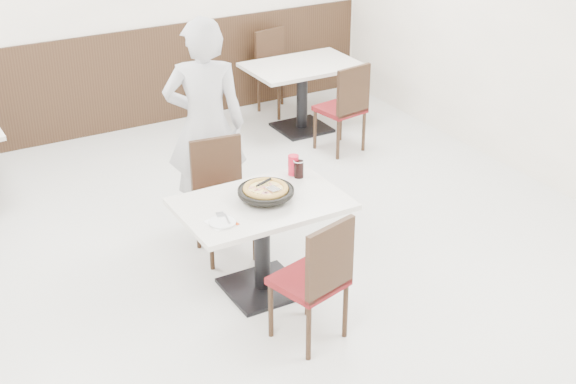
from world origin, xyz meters
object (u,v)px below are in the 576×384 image
pizza_pan (266,195)px  cola_glass (299,169)px  main_table (262,247)px  red_cup (293,165)px  diner_person (205,126)px  side_plate (222,222)px  chair_far (225,202)px  bg_table_right (302,97)px  bg_chair_right_far (280,73)px  bg_chair_right_near (340,107)px  chair_near (308,278)px  pizza (266,191)px

pizza_pan → cola_glass: (0.40, 0.21, 0.02)m
main_table → red_cup: size_ratio=7.50×
main_table → cola_glass: bearing=26.7°
red_cup → diner_person: (-0.34, 0.87, 0.09)m
side_plate → red_cup: size_ratio=1.18×
chair_far → bg_table_right: 2.78m
bg_chair_right_far → chair_far: bearing=41.3°
side_plate → bg_chair_right_near: bg_chair_right_near is taller
diner_person → bg_chair_right_near: (1.86, 0.81, -0.44)m
bg_chair_right_far → cola_glass: bearing=51.5°
diner_person → chair_near: bearing=111.4°
pizza_pan → pizza: bearing=65.8°
bg_table_right → bg_chair_right_far: bg_chair_right_far is taller
bg_table_right → bg_chair_right_far: bearing=84.7°
pizza_pan → bg_chair_right_near: (1.90, 1.95, -0.32)m
chair_near → chair_far: (-0.01, 1.28, 0.00)m
bg_chair_right_far → side_plate: bearing=43.6°
red_cup → bg_chair_right_near: size_ratio=0.17×
pizza → side_plate: pizza is taller
chair_far → pizza: chair_far is taller
chair_far → pizza: (0.06, -0.58, 0.34)m
cola_glass → diner_person: (-0.36, 0.92, 0.10)m
diner_person → bg_chair_right_far: size_ratio=1.93×
red_cup → bg_table_right: size_ratio=0.13×
bg_chair_right_near → bg_chair_right_far: (0.00, 1.27, 0.00)m
pizza_pan → bg_table_right: pizza_pan is taller
chair_far → diner_person: bearing=-93.2°
diner_person → red_cup: bearing=135.6°
pizza_pan → bg_chair_right_near: bg_chair_right_near is taller
chair_far → pizza: size_ratio=3.08×
side_plate → chair_far: bearing=64.0°
main_table → bg_table_right: size_ratio=1.00×
bg_chair_right_near → chair_near: bearing=-135.8°
pizza_pan → side_plate: bearing=-159.1°
pizza_pan → diner_person: bearing=87.8°
pizza → bg_table_right: pizza is taller
side_plate → pizza: bearing=23.0°
chair_near → side_plate: (-0.38, 0.51, 0.28)m
chair_near → bg_chair_right_near: (1.95, 2.62, 0.00)m
main_table → side_plate: side_plate is taller
pizza_pan → bg_chair_right_far: 3.75m
red_cup → diner_person: diner_person is taller
chair_near → chair_far: bearing=75.4°
pizza_pan → bg_chair_right_far: (1.91, 3.22, -0.32)m
pizza_pan → cola_glass: 0.45m
bg_table_right → bg_chair_right_near: (0.05, -0.68, 0.10)m
chair_far → red_cup: bearing=149.5°
side_plate → cola_glass: 0.91m
pizza_pan → chair_far: bearing=94.8°
cola_glass → bg_table_right: bearing=58.9°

